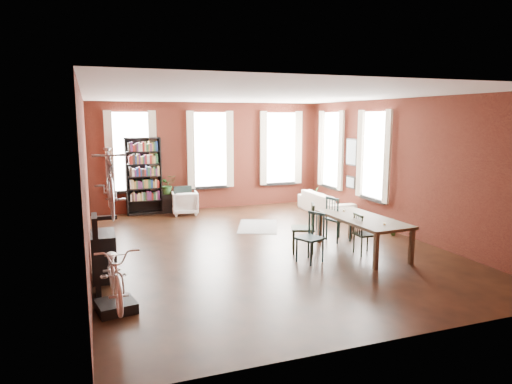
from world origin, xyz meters
name	(u,v)px	position (x,y,z in m)	size (l,w,h in m)	color
room	(263,145)	(0.25, 0.62, 2.14)	(9.00, 9.04, 3.22)	black
dining_table	(362,235)	(1.76, -1.12, 0.37)	(0.98, 2.15, 0.73)	brown
dining_chair_a	(310,238)	(0.47, -1.32, 0.47)	(0.44, 0.44, 0.95)	#1C3A3D
dining_chair_b	(303,228)	(0.63, -0.68, 0.51)	(0.47, 0.47, 1.01)	#1F2E1B
dining_chair_c	(365,234)	(1.74, -1.25, 0.42)	(0.39, 0.39, 0.84)	black
dining_chair_d	(339,219)	(1.77, -0.16, 0.50)	(0.46, 0.46, 1.00)	#1A3739
bookshelf	(144,176)	(-2.00, 4.30, 1.10)	(1.00, 0.32, 2.20)	black
white_armchair	(185,202)	(-0.92, 3.86, 0.37)	(0.71, 0.67, 0.73)	white
cream_sofa	(326,199)	(2.95, 2.60, 0.41)	(2.08, 0.61, 0.81)	beige
striped_rug	(258,226)	(0.52, 1.72, 0.01)	(0.96, 1.54, 0.01)	black
bike_trainer	(116,306)	(-3.18, -2.42, 0.08)	(0.52, 0.52, 0.15)	black
bike_wall_rack	(96,257)	(-3.40, -1.80, 0.65)	(0.16, 0.60, 1.30)	black
console_table	(104,256)	(-3.28, -0.90, 0.40)	(0.40, 0.80, 0.80)	black
plant_stand	(166,203)	(-1.39, 4.25, 0.27)	(0.27, 0.27, 0.55)	black
plant_by_sofa	(314,203)	(3.02, 3.49, 0.14)	(0.36, 0.65, 0.29)	#285120
plant_small	(393,232)	(3.23, -0.20, 0.08)	(0.24, 0.46, 0.17)	#2E5A24
bicycle_floor	(114,245)	(-3.16, -2.41, 0.98)	(0.58, 0.87, 1.66)	silver
bicycle_hung	(109,160)	(-3.15, -1.80, 2.13)	(0.47, 1.00, 1.66)	#A5A8AD
plant_on_stand	(167,187)	(-1.36, 4.23, 0.77)	(0.50, 0.56, 0.44)	#244F1F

